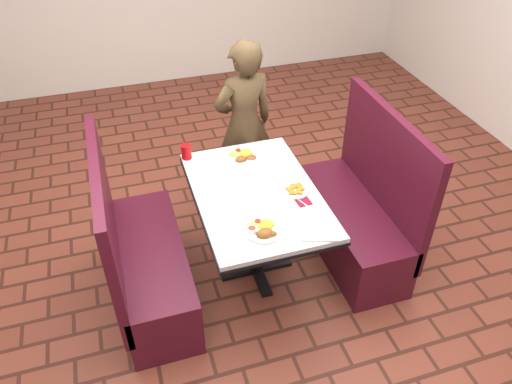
{
  "coord_description": "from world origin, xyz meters",
  "views": [
    {
      "loc": [
        -0.79,
        -2.5,
        2.79
      ],
      "look_at": [
        0.0,
        0.0,
        0.75
      ],
      "focal_mm": 35.0,
      "sensor_mm": 36.0,
      "label": 1
    }
  ],
  "objects_px": {
    "booth_bench_left": "(144,262)",
    "red_tumbler": "(186,152)",
    "near_dinner_plate": "(263,228)",
    "plantain_plate": "(295,190)",
    "booth_bench_right": "(356,216)",
    "far_dinner_plate": "(243,155)",
    "diner_person": "(244,125)",
    "dining_table": "(256,203)"
  },
  "relations": [
    {
      "from": "near_dinner_plate",
      "to": "far_dinner_plate",
      "type": "bearing_deg",
      "value": 82.35
    },
    {
      "from": "diner_person",
      "to": "plantain_plate",
      "type": "bearing_deg",
      "value": 84.24
    },
    {
      "from": "near_dinner_plate",
      "to": "plantain_plate",
      "type": "xyz_separation_m",
      "value": [
        0.33,
        0.31,
        -0.01
      ]
    },
    {
      "from": "booth_bench_right",
      "to": "far_dinner_plate",
      "type": "relative_size",
      "value": 4.69
    },
    {
      "from": "booth_bench_right",
      "to": "booth_bench_left",
      "type": "bearing_deg",
      "value": 180.0
    },
    {
      "from": "booth_bench_left",
      "to": "red_tumbler",
      "type": "bearing_deg",
      "value": 50.94
    },
    {
      "from": "dining_table",
      "to": "booth_bench_right",
      "type": "height_order",
      "value": "booth_bench_right"
    },
    {
      "from": "booth_bench_right",
      "to": "red_tumbler",
      "type": "bearing_deg",
      "value": 155.0
    },
    {
      "from": "diner_person",
      "to": "red_tumbler",
      "type": "distance_m",
      "value": 0.68
    },
    {
      "from": "near_dinner_plate",
      "to": "diner_person",
      "type": "bearing_deg",
      "value": 78.58
    },
    {
      "from": "booth_bench_left",
      "to": "near_dinner_plate",
      "type": "bearing_deg",
      "value": -27.92
    },
    {
      "from": "near_dinner_plate",
      "to": "plantain_plate",
      "type": "bearing_deg",
      "value": 43.53
    },
    {
      "from": "booth_bench_right",
      "to": "diner_person",
      "type": "xyz_separation_m",
      "value": [
        -0.61,
        0.93,
        0.39
      ]
    },
    {
      "from": "booth_bench_left",
      "to": "far_dinner_plate",
      "type": "relative_size",
      "value": 4.69
    },
    {
      "from": "diner_person",
      "to": "red_tumbler",
      "type": "bearing_deg",
      "value": 26.17
    },
    {
      "from": "near_dinner_plate",
      "to": "dining_table",
      "type": "bearing_deg",
      "value": 78.83
    },
    {
      "from": "booth_bench_left",
      "to": "near_dinner_plate",
      "type": "distance_m",
      "value": 0.93
    },
    {
      "from": "booth_bench_left",
      "to": "red_tumbler",
      "type": "height_order",
      "value": "booth_bench_left"
    },
    {
      "from": "far_dinner_plate",
      "to": "red_tumbler",
      "type": "bearing_deg",
      "value": 162.91
    },
    {
      "from": "red_tumbler",
      "to": "far_dinner_plate",
      "type": "bearing_deg",
      "value": -17.09
    },
    {
      "from": "far_dinner_plate",
      "to": "booth_bench_right",
      "type": "bearing_deg",
      "value": -28.71
    },
    {
      "from": "booth_bench_left",
      "to": "booth_bench_right",
      "type": "xyz_separation_m",
      "value": [
        1.6,
        0.0,
        0.0
      ]
    },
    {
      "from": "dining_table",
      "to": "near_dinner_plate",
      "type": "bearing_deg",
      "value": -101.17
    },
    {
      "from": "booth_bench_right",
      "to": "plantain_plate",
      "type": "distance_m",
      "value": 0.7
    },
    {
      "from": "booth_bench_right",
      "to": "red_tumbler",
      "type": "relative_size",
      "value": 11.08
    },
    {
      "from": "near_dinner_plate",
      "to": "far_dinner_plate",
      "type": "xyz_separation_m",
      "value": [
        0.11,
        0.8,
        -0.0
      ]
    },
    {
      "from": "dining_table",
      "to": "red_tumbler",
      "type": "bearing_deg",
      "value": 123.68
    },
    {
      "from": "booth_bench_left",
      "to": "booth_bench_right",
      "type": "height_order",
      "value": "same"
    },
    {
      "from": "diner_person",
      "to": "plantain_plate",
      "type": "distance_m",
      "value": 1.01
    },
    {
      "from": "dining_table",
      "to": "booth_bench_left",
      "type": "relative_size",
      "value": 1.01
    },
    {
      "from": "booth_bench_left",
      "to": "near_dinner_plate",
      "type": "height_order",
      "value": "booth_bench_left"
    },
    {
      "from": "booth_bench_right",
      "to": "diner_person",
      "type": "height_order",
      "value": "diner_person"
    },
    {
      "from": "dining_table",
      "to": "red_tumbler",
      "type": "height_order",
      "value": "red_tumbler"
    },
    {
      "from": "diner_person",
      "to": "booth_bench_left",
      "type": "bearing_deg",
      "value": 33.97
    },
    {
      "from": "red_tumbler",
      "to": "plantain_plate",
      "type": "bearing_deg",
      "value": -44.82
    },
    {
      "from": "near_dinner_plate",
      "to": "red_tumbler",
      "type": "relative_size",
      "value": 2.26
    },
    {
      "from": "booth_bench_left",
      "to": "red_tumbler",
      "type": "relative_size",
      "value": 11.08
    },
    {
      "from": "diner_person",
      "to": "near_dinner_plate",
      "type": "height_order",
      "value": "diner_person"
    },
    {
      "from": "booth_bench_left",
      "to": "plantain_plate",
      "type": "bearing_deg",
      "value": -3.8
    },
    {
      "from": "diner_person",
      "to": "near_dinner_plate",
      "type": "distance_m",
      "value": 1.34
    },
    {
      "from": "dining_table",
      "to": "far_dinner_plate",
      "type": "xyz_separation_m",
      "value": [
        0.03,
        0.42,
        0.12
      ]
    },
    {
      "from": "dining_table",
      "to": "booth_bench_left",
      "type": "xyz_separation_m",
      "value": [
        -0.8,
        0.0,
        -0.32
      ]
    }
  ]
}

